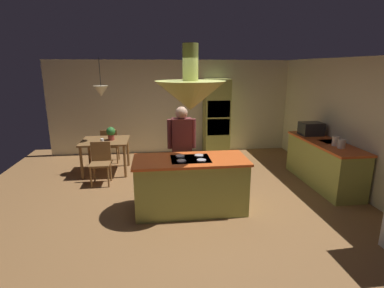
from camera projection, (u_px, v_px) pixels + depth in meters
ground at (189, 204)px, 5.27m from camera, size 8.16×8.16×0.00m
wall_back at (175, 107)px, 8.26m from camera, size 6.80×0.10×2.55m
wall_right at (354, 125)px, 5.72m from camera, size 0.10×7.20×2.55m
kitchen_island at (191, 184)px, 4.96m from camera, size 1.87×0.85×0.93m
counter_run_right at (323, 163)px, 6.07m from camera, size 0.73×2.05×0.91m
oven_tower at (216, 117)px, 8.06m from camera, size 0.66×0.62×2.06m
dining_table at (105, 144)px, 6.73m from camera, size 1.04×0.92×0.76m
person_at_island at (182, 145)px, 5.49m from camera, size 0.53×0.22×1.68m
range_hood at (190, 94)px, 4.58m from camera, size 1.10×1.10×1.00m
pendant_light_over_table at (101, 91)px, 6.42m from camera, size 0.32×0.32×0.82m
chair_facing_island at (101, 160)px, 6.11m from camera, size 0.40×0.40×0.87m
chair_by_back_wall at (110, 144)px, 7.42m from camera, size 0.40×0.40×0.87m
potted_plant_on_table at (111, 133)px, 6.67m from camera, size 0.20×0.20×0.30m
cup_on_table at (102, 141)px, 6.46m from camera, size 0.07×0.07×0.09m
canister_flour at (341, 144)px, 5.45m from camera, size 0.14×0.14×0.17m
canister_sugar at (336, 141)px, 5.63m from camera, size 0.13×0.13×0.18m
microwave_on_counter at (311, 129)px, 6.50m from camera, size 0.46×0.36×0.28m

